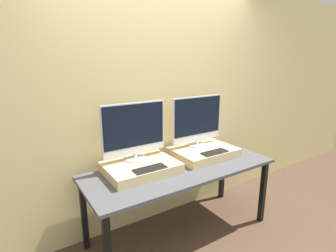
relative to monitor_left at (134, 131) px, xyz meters
The scene contains 8 objects.
wall_back 0.47m from the monitor_left, 29.25° to the left, with size 8.00×0.04×2.60m.
workbench 0.62m from the monitor_left, 31.36° to the right, with size 1.88×0.74×0.74m.
wooden_riser_left 0.35m from the monitor_left, 90.00° to the right, with size 0.66×0.48×0.09m.
monitor_left is the anchor object (origin of this frame).
keyboard_left 0.40m from the monitor_left, 90.00° to the right, with size 0.30×0.12×0.01m.
wooden_riser_right 0.83m from the monitor_left, ahead, with size 0.66×0.48×0.09m.
monitor_right 0.76m from the monitor_left, ahead, with size 0.64×0.22×0.55m.
keyboard_right 0.86m from the monitor_left, 21.16° to the right, with size 0.30×0.12×0.01m.
Camera 1 is at (-1.39, -1.55, 1.77)m, focal length 28.00 mm.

